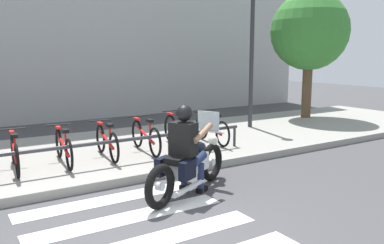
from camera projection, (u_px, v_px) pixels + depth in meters
name	position (u px, v px, depth m)	size (l,w,h in m)	color
ground_plane	(141.00, 244.00, 4.69)	(48.00, 48.00, 0.00)	#424244
sidewalk	(53.00, 159.00, 8.25)	(24.00, 4.40, 0.15)	gray
crosswalk_stripe_2	(156.00, 240.00, 4.79)	(2.80, 0.40, 0.01)	white
crosswalk_stripe_3	(129.00, 217.00, 5.46)	(2.80, 0.40, 0.01)	white
crosswalk_stripe_4	(109.00, 200.00, 6.13)	(2.80, 0.40, 0.01)	white
motorcycle	(189.00, 165.00, 6.36)	(2.05, 1.11, 1.26)	black
rider	(186.00, 143.00, 6.24)	(0.76, 0.71, 1.45)	black
bicycle_2	(15.00, 153.00, 7.10)	(0.48, 1.64, 0.72)	black
bicycle_3	(64.00, 147.00, 7.56)	(0.48, 1.68, 0.72)	black
bicycle_4	(107.00, 141.00, 8.01)	(0.48, 1.59, 0.73)	black
bicycle_5	(145.00, 136.00, 8.46)	(0.48, 1.67, 0.75)	black
bicycle_6	(180.00, 131.00, 8.91)	(0.48, 1.72, 0.80)	black
bicycle_7	(212.00, 129.00, 9.36)	(0.48, 1.57, 0.72)	black
bike_rack	(95.00, 145.00, 7.30)	(6.62, 0.07, 0.49)	#333338
street_lamp	(252.00, 39.00, 11.13)	(0.28, 0.28, 4.40)	#2D2D33
tree_near_rack	(310.00, 32.00, 12.88)	(2.52, 2.52, 4.24)	brown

